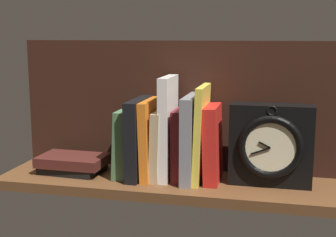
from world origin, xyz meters
TOP-DOWN VIEW (x-y plane):
  - ground_plane at (0.00, 0.00)cm, footprint 85.98×22.28cm
  - back_panel at (0.00, 10.54)cm, footprint 85.98×1.20cm
  - book_green_romantic at (-11.17, 1.49)cm, footprint 4.16×12.89cm
  - book_black_skeptic at (-7.61, 1.49)cm, footprint 3.29×16.90cm
  - book_orange_pandolfini at (-4.64, 1.49)cm, footprint 2.69×15.26cm
  - book_tan_shortstories at (-2.13, 1.49)cm, footprint 2.84×13.66cm
  - book_white_catcher at (0.49, 1.49)cm, footprint 2.44×13.12cm
  - book_maroon_dawkins at (3.09, 1.49)cm, footprint 2.30×12.56cm
  - book_gray_chess at (5.94, 1.49)cm, footprint 2.95×16.15cm
  - book_yellow_seinlanguage at (8.51, 1.49)cm, footprint 2.38×14.94cm
  - book_red_requiem at (11.34, 1.49)cm, footprint 4.20×12.72cm
  - framed_clock at (25.44, 1.24)cm, footprint 19.79×7.81cm
  - book_stack_side at (-25.84, 0.49)cm, footprint 17.68×12.42cm

SIDE VIEW (x-z plane):
  - ground_plane at x=0.00cm, z-range -2.50..0.00cm
  - book_stack_side at x=-25.84cm, z-range 0.05..4.61cm
  - book_green_romantic at x=-11.17cm, z-range -0.07..17.34cm
  - book_tan_shortstories at x=-2.13cm, z-range -0.03..17.39cm
  - book_maroon_dawkins at x=3.09cm, z-range -0.01..17.95cm
  - book_red_requiem at x=11.34cm, z-range -0.06..19.04cm
  - framed_clock at x=25.44cm, z-range -0.04..19.92cm
  - book_orange_pandolfini at x=-4.64cm, z-range -0.02..19.95cm
  - book_black_skeptic at x=-7.61cm, z-range -0.01..20.05cm
  - book_gray_chess at x=5.94cm, z-range 0.00..21.34cm
  - book_yellow_seinlanguage at x=8.51cm, z-range -0.02..23.89cm
  - book_white_catcher at x=0.49cm, z-range 0.00..25.95cm
  - back_panel at x=0.00cm, z-range 0.00..34.63cm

